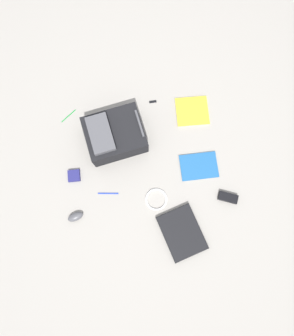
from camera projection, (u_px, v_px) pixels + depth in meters
The scene contains 12 objects.
ground_plane at pixel (146, 174), 2.13m from camera, with size 4.02×4.02×0.00m, color gray.
backpack at pixel (114, 135), 2.08m from camera, with size 0.34×0.41×0.22m.
laptop at pixel (182, 233), 2.04m from camera, with size 0.37×0.30×0.03m.
book_comic at pixel (199, 166), 2.13m from camera, with size 0.21×0.28×0.01m.
book_blue at pixel (192, 111), 2.21m from camera, with size 0.25×0.26×0.02m.
computer_mouse at pixel (75, 217), 2.05m from camera, with size 0.06×0.11×0.04m, color #4C4C51.
cable_coil at pixel (156, 199), 2.09m from camera, with size 0.15×0.15×0.01m, color silver.
power_brick at pixel (228, 197), 2.08m from camera, with size 0.06×0.13×0.03m, color black.
pen_black at pixel (68, 116), 2.21m from camera, with size 0.01×0.01×0.14m, color #198C33.
pen_blue at pixel (108, 193), 2.10m from camera, with size 0.01×0.01×0.14m, color #1933B2.
earbud_pouch at pixel (74, 176), 2.11m from camera, with size 0.08×0.08×0.03m, color navy.
usb_stick at pixel (153, 102), 2.23m from camera, with size 0.02×0.05×0.01m, color black.
Camera 1 is at (0.36, -0.08, 2.10)m, focal length 32.38 mm.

